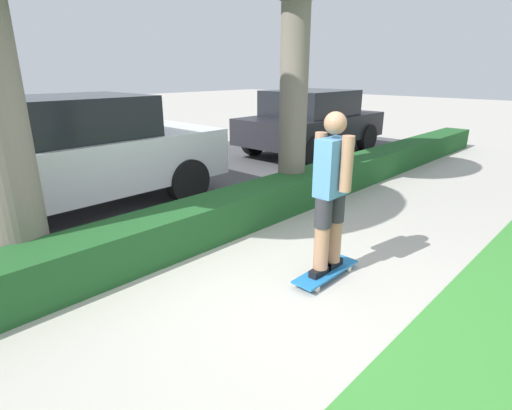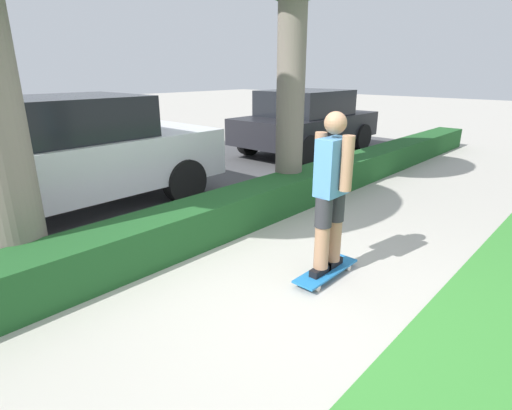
# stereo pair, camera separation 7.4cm
# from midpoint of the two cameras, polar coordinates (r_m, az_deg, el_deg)

# --- Properties ---
(ground_plane) EXTENTS (60.00, 60.00, 0.00)m
(ground_plane) POSITION_cam_midpoint_polar(r_m,az_deg,el_deg) (3.79, 4.82, -13.09)
(ground_plane) COLOR #ADA89E
(street_asphalt) EXTENTS (18.45, 5.00, 0.01)m
(street_asphalt) POSITION_cam_midpoint_polar(r_m,az_deg,el_deg) (6.99, -22.90, 0.64)
(street_asphalt) COLOR #474749
(street_asphalt) RESTS_ON ground_plane
(hedge_row) EXTENTS (18.45, 0.60, 0.48)m
(hedge_row) POSITION_cam_midpoint_polar(r_m,az_deg,el_deg) (4.74, -10.27, -3.32)
(hedge_row) COLOR #1E5123
(hedge_row) RESTS_ON ground_plane
(skateboard) EXTENTS (0.83, 0.24, 0.08)m
(skateboard) POSITION_cam_midpoint_polar(r_m,az_deg,el_deg) (4.14, 10.48, -9.36)
(skateboard) COLOR #1E6BAD
(skateboard) RESTS_ON ground_plane
(skater_person) EXTENTS (0.48, 0.40, 1.57)m
(skater_person) POSITION_cam_midpoint_polar(r_m,az_deg,el_deg) (3.82, 11.23, 1.96)
(skater_person) COLOR black
(skater_person) RESTS_ON skateboard
(parked_car_middle) EXTENTS (4.26, 1.96, 1.66)m
(parked_car_middle) POSITION_cam_midpoint_polar(r_m,az_deg,el_deg) (6.32, -24.34, 6.74)
(parked_car_middle) COLOR silver
(parked_car_middle) RESTS_ON ground_plane
(parked_car_rear) EXTENTS (3.95, 1.96, 1.54)m
(parked_car_rear) POSITION_cam_midpoint_polar(r_m,az_deg,el_deg) (10.21, 8.16, 11.79)
(parked_car_rear) COLOR black
(parked_car_rear) RESTS_ON ground_plane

